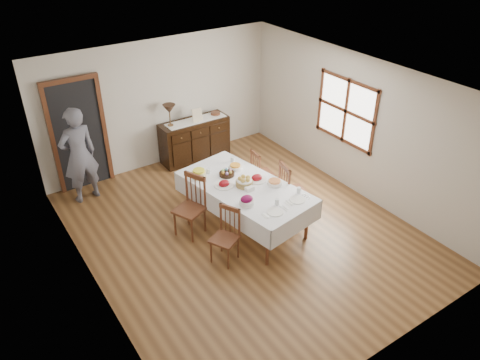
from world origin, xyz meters
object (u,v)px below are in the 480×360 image
chair_left_near (226,235)px  sideboard (195,140)px  dining_table (245,190)px  chair_right_near (291,190)px  person (78,152)px  chair_left_far (191,205)px  table_lamp (169,109)px  chair_right_far (261,172)px

chair_left_near → sideboard: bearing=132.2°
dining_table → chair_right_near: chair_right_near is taller
person → dining_table: bearing=122.2°
chair_left_far → sideboard: bearing=126.0°
chair_left_near → sideboard: size_ratio=0.61×
chair_left_far → chair_right_near: chair_left_far is taller
dining_table → table_lamp: table_lamp is taller
chair_right_far → chair_right_near: bearing=-174.0°
chair_left_near → chair_right_near: size_ratio=0.86×
sideboard → person: bearing=-174.2°
dining_table → chair_left_near: (-0.73, -0.57, -0.24)m
chair_right_near → table_lamp: bearing=30.5°
table_lamp → sideboard: bearing=-3.0°
chair_left_near → dining_table: bearing=101.0°
chair_right_far → sideboard: (-0.35, 1.91, -0.01)m
dining_table → person: size_ratio=1.27×
sideboard → table_lamp: 0.95m
chair_left_far → chair_right_far: size_ratio=1.18×
chair_right_near → table_lamp: size_ratio=2.28×
chair_right_far → sideboard: chair_right_far is taller
chair_right_near → table_lamp: 3.05m
chair_right_near → person: size_ratio=0.54×
dining_table → chair_right_far: chair_right_far is taller
chair_left_far → person: bearing=-173.9°
dining_table → chair_left_far: size_ratio=2.35×
dining_table → person: bearing=120.8°
chair_right_far → chair_left_far: bearing=108.8°
dining_table → chair_right_near: size_ratio=2.35×
dining_table → chair_left_near: 0.96m
chair_left_near → table_lamp: (0.69, 3.19, 0.78)m
chair_right_far → table_lamp: table_lamp is taller
dining_table → chair_right_near: (0.82, -0.22, -0.17)m
chair_left_far → chair_right_near: size_ratio=1.00×
chair_left_far → table_lamp: (0.80, 2.29, 0.71)m
chair_left_near → person: size_ratio=0.47×
chair_left_near → sideboard: chair_left_near is taller
dining_table → chair_left_far: 0.92m
chair_left_far → chair_right_far: bearing=78.2°
sideboard → person: person is taller
table_lamp → person: bearing=-171.9°
chair_right_far → table_lamp: 2.26m
chair_right_near → person: (-2.81, 2.56, 0.44)m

